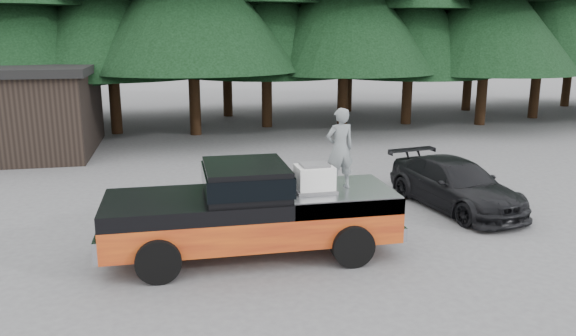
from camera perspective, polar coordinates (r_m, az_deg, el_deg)
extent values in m
plane|color=#4D4E50|center=(11.80, -1.18, -8.66)|extent=(120.00, 120.00, 0.00)
cube|color=black|center=(11.24, -4.33, -1.09)|extent=(1.66, 1.90, 0.59)
cube|color=silver|center=(11.35, 2.70, -1.13)|extent=(0.75, 0.63, 0.51)
imported|color=slate|center=(11.49, 5.29, 1.98)|extent=(0.66, 0.49, 1.67)
imported|color=black|center=(15.21, 16.63, -1.61)|extent=(2.50, 4.55, 1.25)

